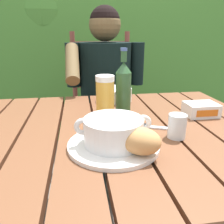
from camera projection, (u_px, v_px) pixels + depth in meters
name	position (u px, v px, depth m)	size (l,w,h in m)	color
dining_table	(114.00, 153.00, 0.81)	(1.11, 0.87, 0.72)	brown
hedge_backdrop	(84.00, 45.00, 2.35)	(3.70, 0.95, 1.72)	#437A30
chair_near_diner	(103.00, 110.00, 1.68)	(0.44, 0.43, 1.04)	brown
person_eating	(106.00, 89.00, 1.42)	(0.48, 0.47, 1.19)	black
serving_plate	(113.00, 145.00, 0.65)	(0.26, 0.26, 0.01)	white
soup_bowl	(114.00, 130.00, 0.63)	(0.22, 0.17, 0.08)	white
bread_roll	(141.00, 141.00, 0.58)	(0.13, 0.12, 0.07)	tan
beer_glass	(105.00, 97.00, 0.85)	(0.07, 0.07, 0.16)	gold
beer_bottle	(123.00, 86.00, 0.92)	(0.06, 0.06, 0.26)	#2D542E
water_glass_small	(177.00, 126.00, 0.69)	(0.06, 0.06, 0.07)	silver
butter_tub	(201.00, 109.00, 0.89)	(0.12, 0.09, 0.05)	white
table_knife	(145.00, 126.00, 0.78)	(0.16, 0.08, 0.01)	silver
diner_bowl	(115.00, 94.00, 1.08)	(0.16, 0.16, 0.06)	white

